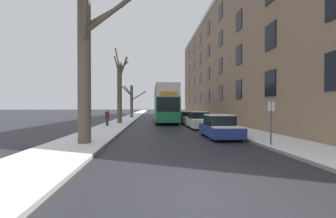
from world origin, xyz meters
TOP-DOWN VIEW (x-y plane):
  - ground_plane at (0.00, 0.00)m, footprint 320.00×320.00m
  - sidewalk_left at (-5.23, 53.00)m, footprint 2.98×130.00m
  - sidewalk_right at (5.23, 53.00)m, footprint 2.98×130.00m
  - terrace_facade_right at (11.22, 23.88)m, footprint 9.10×51.13m
  - bare_tree_left_0 at (-4.73, 6.05)m, footprint 2.90×4.34m
  - bare_tree_left_1 at (-5.02, 19.79)m, footprint 1.58×2.63m
  - bare_tree_left_2 at (-4.89, 33.38)m, footprint 4.45×1.40m
  - double_decker_bus at (0.15, 22.57)m, footprint 2.55×11.03m
  - parked_car_0 at (2.69, 8.46)m, footprint 1.78×3.96m
  - parked_car_1 at (2.69, 14.72)m, footprint 1.70×4.59m
  - parked_car_2 at (2.69, 20.55)m, footprint 1.80×4.41m
  - pedestrian_left_sidewalk at (-5.70, 16.27)m, footprint 0.37×0.37m
  - street_sign_post at (4.04, 4.92)m, footprint 0.32×0.07m

SIDE VIEW (x-z plane):
  - ground_plane at x=0.00m, z-range 0.00..0.00m
  - sidewalk_left at x=-5.23m, z-range 0.00..0.16m
  - sidewalk_right at x=5.23m, z-range 0.00..0.16m
  - parked_car_2 at x=2.69m, z-range -0.04..1.33m
  - parked_car_0 at x=2.69m, z-range -0.06..1.39m
  - parked_car_1 at x=2.69m, z-range -0.06..1.45m
  - pedestrian_left_sidewalk at x=-5.70m, z-range 0.08..1.77m
  - street_sign_post at x=4.04m, z-range 0.18..2.39m
  - double_decker_bus at x=0.15m, z-range 0.29..4.68m
  - bare_tree_left_2 at x=-4.89m, z-range 0.15..5.88m
  - bare_tree_left_1 at x=-5.02m, z-range -0.26..7.96m
  - bare_tree_left_0 at x=-4.73m, z-range 0.05..8.36m
  - terrace_facade_right at x=11.22m, z-range 0.00..16.23m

